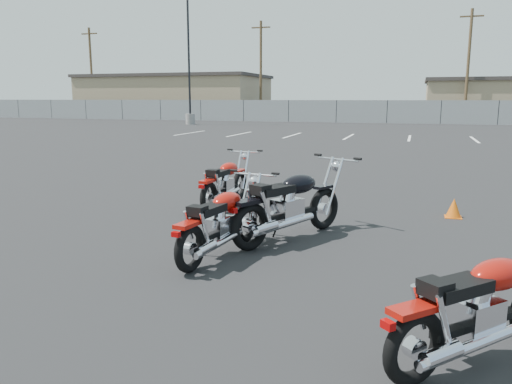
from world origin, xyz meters
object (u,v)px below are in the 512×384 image
(motorcycle_front_red, at_px, (225,182))
(motorcycle_second_black, at_px, (290,204))
(motorcycle_rear_red, at_px, (481,308))
(motorcycle_third_red, at_px, (221,222))

(motorcycle_front_red, height_order, motorcycle_second_black, motorcycle_second_black)
(motorcycle_front_red, height_order, motorcycle_rear_red, motorcycle_front_red)
(motorcycle_front_red, distance_m, motorcycle_third_red, 3.01)
(motorcycle_third_red, height_order, motorcycle_rear_red, motorcycle_third_red)
(motorcycle_second_black, relative_size, motorcycle_third_red, 1.10)
(motorcycle_second_black, bearing_deg, motorcycle_front_red, 132.77)
(motorcycle_third_red, distance_m, motorcycle_rear_red, 3.34)
(motorcycle_second_black, relative_size, motorcycle_rear_red, 1.30)
(motorcycle_front_red, bearing_deg, motorcycle_rear_red, -50.31)
(motorcycle_third_red, bearing_deg, motorcycle_front_red, 110.14)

